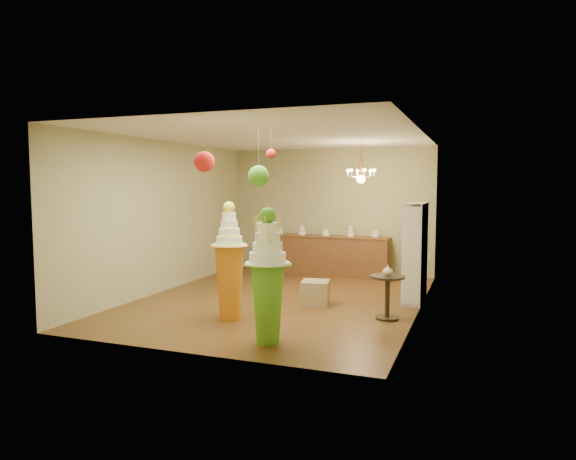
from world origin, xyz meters
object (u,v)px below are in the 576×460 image
(round_table, at_px, (387,291))
(pedestal_orange, at_px, (230,272))
(pedestal_green, at_px, (268,286))
(sideboard, at_px, (326,254))

(round_table, bearing_deg, pedestal_orange, -159.36)
(pedestal_green, height_order, sideboard, pedestal_green)
(pedestal_orange, relative_size, sideboard, 0.62)
(pedestal_green, height_order, pedestal_orange, pedestal_orange)
(sideboard, distance_m, round_table, 4.22)
(pedestal_green, distance_m, pedestal_orange, 1.39)
(pedestal_orange, bearing_deg, sideboard, 86.81)
(pedestal_green, bearing_deg, pedestal_orange, 138.26)
(pedestal_orange, distance_m, sideboard, 4.56)
(pedestal_orange, relative_size, round_table, 2.67)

